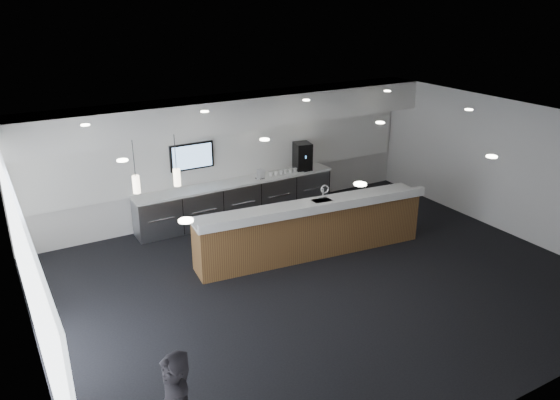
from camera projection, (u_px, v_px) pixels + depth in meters
ground at (321, 282)px, 10.45m from camera, size 10.00×10.00×0.00m
ceiling at (326, 129)px, 9.37m from camera, size 10.00×8.00×0.02m
back_wall at (230, 155)px, 13.14m from camera, size 10.00×0.02×3.00m
left_wall at (26, 277)px, 7.57m from camera, size 0.02×8.00×3.00m
right_wall at (508, 168)px, 12.24m from camera, size 0.02×8.00×3.00m
soffit_bulkhead at (237, 112)px, 12.36m from camera, size 10.00×0.90×0.70m
alcove_panel at (230, 152)px, 13.08m from camera, size 9.80×0.06×1.40m
window_blinds_wall at (29, 277)px, 7.59m from camera, size 0.04×7.36×2.55m
back_credenza at (237, 200)px, 13.22m from camera, size 5.06×0.66×0.95m
wall_tv at (192, 156)px, 12.54m from camera, size 1.05×0.08×0.62m
pendant_left at (180, 180)px, 9.16m from camera, size 0.12×0.12×0.30m
pendant_right at (139, 187)px, 8.84m from camera, size 0.12×0.12×0.30m
ceiling_can_lights at (326, 130)px, 9.38m from camera, size 7.00×5.00×0.02m
service_counter at (311, 229)px, 11.37m from camera, size 5.07×1.35×1.49m
coffee_machine at (303, 156)px, 13.81m from camera, size 0.47×0.56×0.69m
info_sign_left at (262, 174)px, 13.17m from camera, size 0.17×0.05×0.23m
info_sign_right at (259, 174)px, 13.18m from camera, size 0.18×0.07×0.25m
cup_0 at (305, 168)px, 13.83m from camera, size 0.10×0.10×0.10m
cup_1 at (300, 169)px, 13.77m from camera, size 0.14×0.14×0.10m
cup_2 at (295, 170)px, 13.70m from camera, size 0.13×0.13×0.10m
cup_3 at (290, 171)px, 13.64m from camera, size 0.13×0.13×0.10m
cup_4 at (286, 172)px, 13.57m from camera, size 0.14×0.14×0.10m
cup_5 at (281, 173)px, 13.51m from camera, size 0.11×0.11×0.10m
cup_6 at (276, 173)px, 13.44m from camera, size 0.14×0.14×0.10m
cup_7 at (271, 174)px, 13.38m from camera, size 0.12×0.12×0.10m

